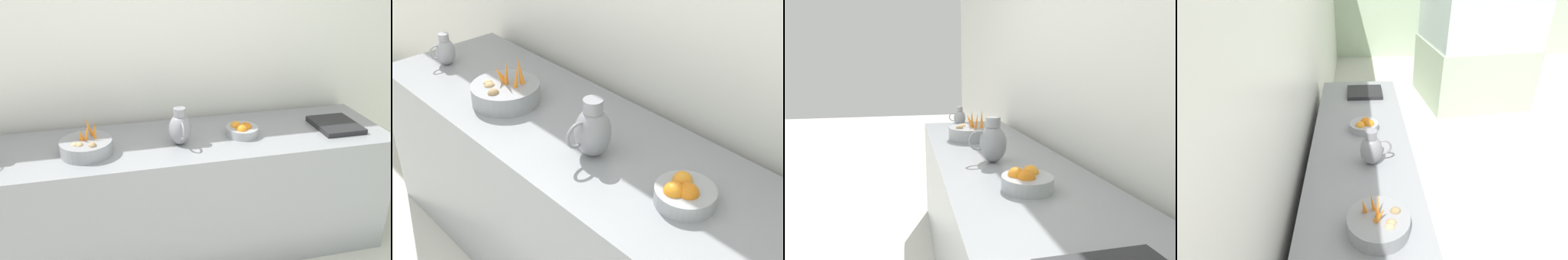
% 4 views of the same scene
% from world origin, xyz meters
% --- Properties ---
extents(tile_wall_left, '(0.10, 9.30, 3.00)m').
position_xyz_m(tile_wall_left, '(-1.95, 0.60, 1.50)').
color(tile_wall_left, white).
rests_on(tile_wall_left, ground_plane).
extents(prep_counter, '(0.74, 2.87, 0.89)m').
position_xyz_m(prep_counter, '(-1.47, 0.10, 0.44)').
color(prep_counter, gray).
rests_on(prep_counter, ground_plane).
extents(vegetable_colander, '(0.33, 0.33, 0.23)m').
position_xyz_m(vegetable_colander, '(-1.40, -0.54, 0.94)').
color(vegetable_colander, gray).
rests_on(vegetable_colander, prep_counter).
extents(orange_bowl, '(0.22, 0.22, 0.10)m').
position_xyz_m(orange_bowl, '(-1.44, 0.50, 0.93)').
color(orange_bowl, '#9EA0A5').
rests_on(orange_bowl, prep_counter).
extents(metal_pitcher_tall, '(0.21, 0.15, 0.25)m').
position_xyz_m(metal_pitcher_tall, '(-1.40, 0.06, 1.00)').
color(metal_pitcher_tall, gray).
rests_on(metal_pitcher_tall, prep_counter).
extents(counter_sink_basin, '(0.34, 0.30, 0.04)m').
position_xyz_m(counter_sink_basin, '(-1.42, 1.21, 0.90)').
color(counter_sink_basin, '#232326').
rests_on(counter_sink_basin, prep_counter).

